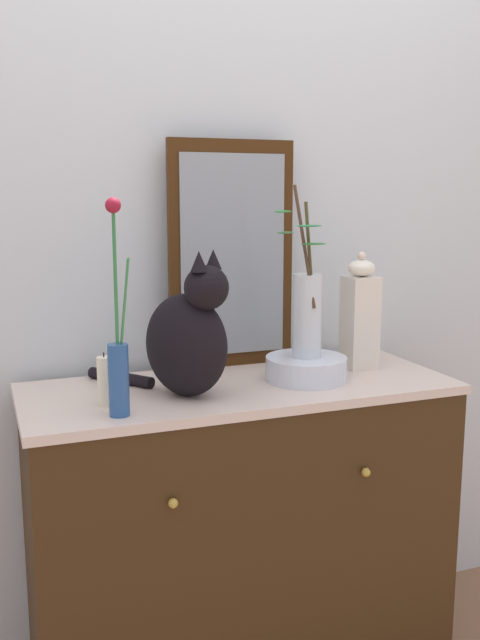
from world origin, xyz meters
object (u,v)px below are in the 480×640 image
mirror_leaning (232,255)px  vase_slim_green (118,359)px  vase_glass_clear (307,311)px  cat_sitting (188,337)px  sideboard (240,538)px  jar_lidded_porcelain (360,315)px  bowl_porcelain (306,368)px  candle_pillar (105,381)px

mirror_leaning → vase_slim_green: size_ratio=1.32×
vase_glass_clear → cat_sitting: bearing=-175.0°
sideboard → vase_slim_green: size_ratio=2.32×
mirror_leaning → jar_lidded_porcelain: 0.42m
mirror_leaning → jar_lidded_porcelain: bearing=-25.2°
bowl_porcelain → jar_lidded_porcelain: (0.21, 0.08, 0.13)m
cat_sitting → candle_pillar: bearing=-178.2°
bowl_porcelain → jar_lidded_porcelain: size_ratio=0.65×
jar_lidded_porcelain → candle_pillar: size_ratio=2.59×
mirror_leaning → bowl_porcelain: (0.13, -0.24, -0.30)m
cat_sitting → vase_glass_clear: (0.35, 0.03, 0.04)m
cat_sitting → vase_glass_clear: size_ratio=0.87×
vase_slim_green → jar_lidded_porcelain: 0.79m
vase_slim_green → cat_sitting: bearing=26.5°
vase_slim_green → candle_pillar: vase_slim_green is taller
candle_pillar → vase_slim_green: bearing=-79.2°
cat_sitting → candle_pillar: (-0.22, -0.01, -0.09)m
mirror_leaning → candle_pillar: mirror_leaning is taller
sideboard → cat_sitting: cat_sitting is taller
cat_sitting → bowl_porcelain: (0.35, 0.03, -0.12)m
bowl_porcelain → mirror_leaning: bearing=119.4°
cat_sitting → jar_lidded_porcelain: 0.58m
vase_slim_green → vase_glass_clear: size_ratio=1.07×
vase_glass_clear → jar_lidded_porcelain: size_ratio=1.36×
mirror_leaning → vase_glass_clear: mirror_leaning is taller
vase_slim_green → candle_pillar: size_ratio=3.78×
vase_slim_green → bowl_porcelain: bearing=13.4°
bowl_porcelain → candle_pillar: 0.57m
cat_sitting → candle_pillar: 0.24m
mirror_leaning → cat_sitting: (-0.22, -0.27, -0.18)m
jar_lidded_porcelain → candle_pillar: jar_lidded_porcelain is taller
mirror_leaning → bowl_porcelain: bearing=-60.6°
vase_slim_green → candle_pillar: bearing=100.8°
cat_sitting → jar_lidded_porcelain: size_ratio=1.19×
bowl_porcelain → candle_pillar: size_ratio=1.69×
vase_glass_clear → jar_lidded_porcelain: vase_glass_clear is taller
vase_slim_green → sideboard: bearing=23.3°
vase_slim_green → jar_lidded_porcelain: vase_slim_green is taller
cat_sitting → jar_lidded_porcelain: bearing=10.8°
vase_glass_clear → bowl_porcelain: bearing=36.6°
cat_sitting → vase_glass_clear: vase_glass_clear is taller
cat_sitting → mirror_leaning: bearing=50.9°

